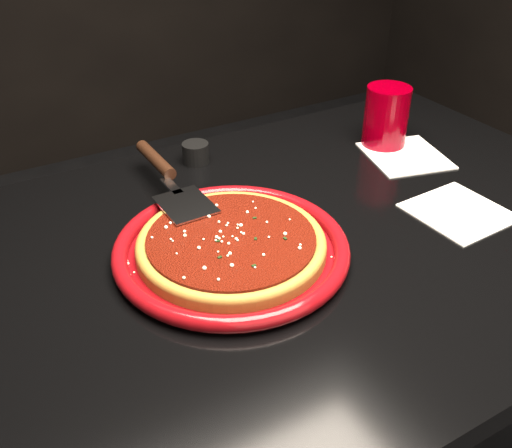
{
  "coord_description": "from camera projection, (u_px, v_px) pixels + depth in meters",
  "views": [
    {
      "loc": [
        -0.44,
        -0.62,
        1.26
      ],
      "look_at": [
        -0.07,
        0.03,
        0.77
      ],
      "focal_mm": 40.0,
      "sensor_mm": 36.0,
      "label": 1
    }
  ],
  "objects": [
    {
      "name": "pizza_sauce",
      "position": [
        231.0,
        239.0,
        0.85
      ],
      "size": [
        0.28,
        0.28,
        0.01
      ],
      "primitive_type": "cylinder",
      "rotation": [
        0.0,
        0.0,
        -0.1
      ],
      "color": "#611408",
      "rests_on": "plate"
    },
    {
      "name": "ramekin",
      "position": [
        196.0,
        153.0,
        1.11
      ],
      "size": [
        0.07,
        0.07,
        0.04
      ],
      "primitive_type": "cylinder",
      "rotation": [
        0.0,
        0.0,
        0.4
      ],
      "color": "black",
      "rests_on": "table"
    },
    {
      "name": "table",
      "position": [
        293.0,
        390.0,
        1.12
      ],
      "size": [
        1.2,
        0.8,
        0.75
      ],
      "primitive_type": "cube",
      "color": "black",
      "rests_on": "floor"
    },
    {
      "name": "plate",
      "position": [
        231.0,
        248.0,
        0.86
      ],
      "size": [
        0.39,
        0.39,
        0.03
      ],
      "primitive_type": "cylinder",
      "rotation": [
        0.0,
        0.0,
        -0.1
      ],
      "color": "maroon",
      "rests_on": "table"
    },
    {
      "name": "napkin_b",
      "position": [
        405.0,
        156.0,
        1.14
      ],
      "size": [
        0.18,
        0.19,
        0.0
      ],
      "primitive_type": "cube",
      "rotation": [
        0.0,
        0.0,
        -0.25
      ],
      "color": "silver",
      "rests_on": "table"
    },
    {
      "name": "cup",
      "position": [
        386.0,
        117.0,
        1.15
      ],
      "size": [
        0.1,
        0.1,
        0.12
      ],
      "primitive_type": "cylinder",
      "rotation": [
        0.0,
        0.0,
        0.17
      ],
      "color": "#84000C",
      "rests_on": "table"
    },
    {
      "name": "pizza_crust_rim",
      "position": [
        231.0,
        242.0,
        0.85
      ],
      "size": [
        0.31,
        0.31,
        0.02
      ],
      "primitive_type": "torus",
      "rotation": [
        0.0,
        0.0,
        -0.1
      ],
      "color": "brown",
      "rests_on": "plate"
    },
    {
      "name": "napkin_a",
      "position": [
        459.0,
        212.0,
        0.96
      ],
      "size": [
        0.15,
        0.15,
        0.0
      ],
      "primitive_type": "cube",
      "rotation": [
        0.0,
        0.0,
        0.04
      ],
      "color": "silver",
      "rests_on": "table"
    },
    {
      "name": "basil_flecks",
      "position": [
        231.0,
        236.0,
        0.84
      ],
      "size": [
        0.22,
        0.22,
        0.0
      ],
      "primitive_type": null,
      "color": "black",
      "rests_on": "plate"
    },
    {
      "name": "pizza_crust",
      "position": [
        231.0,
        246.0,
        0.85
      ],
      "size": [
        0.31,
        0.31,
        0.01
      ],
      "primitive_type": "cylinder",
      "rotation": [
        0.0,
        0.0,
        -0.1
      ],
      "color": "brown",
      "rests_on": "plate"
    },
    {
      "name": "parmesan_dusting",
      "position": [
        231.0,
        235.0,
        0.84
      ],
      "size": [
        0.24,
        0.24,
        0.01
      ],
      "primitive_type": null,
      "color": "#FFF3CB",
      "rests_on": "plate"
    },
    {
      "name": "pizza_server",
      "position": [
        170.0,
        178.0,
        0.97
      ],
      "size": [
        0.1,
        0.33,
        0.02
      ],
      "primitive_type": null,
      "rotation": [
        0.0,
        0.0,
        0.02
      ],
      "color": "#B2B4B9",
      "rests_on": "plate"
    }
  ]
}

